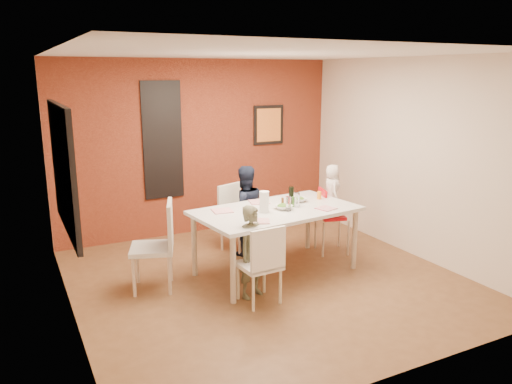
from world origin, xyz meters
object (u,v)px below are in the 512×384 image
toddler (332,190)px  wine_bottle (291,196)px  high_chair (329,214)px  child_far (244,210)px  paper_towel_roll (264,202)px  chair_far (235,214)px  child_near (252,252)px  dining_table (276,215)px  chair_near (263,261)px  chair_left (160,241)px

toddler → wine_bottle: size_ratio=2.91×
high_chair → child_far: (-1.09, 0.49, 0.07)m
paper_towel_roll → wine_bottle: bearing=15.1°
chair_far → paper_towel_roll: (-0.11, -1.09, 0.44)m
child_near → dining_table: bearing=20.0°
chair_near → toddler: bearing=-151.0°
chair_near → chair_left: (-0.87, 0.92, 0.08)m
chair_left → toddler: (2.49, 0.11, 0.32)m
wine_bottle → chair_left: bearing=175.9°
child_near → paper_towel_roll: bearing=28.2°
dining_table → high_chair: high_chair is taller
child_near → chair_far: bearing=51.4°
child_far → chair_far: bearing=-79.8°
dining_table → paper_towel_roll: bearing=-161.7°
child_far → toddler: 1.25m
chair_far → wine_bottle: wine_bottle is taller
child_far → wine_bottle: child_far is taller
dining_table → chair_near: 0.97m
chair_far → wine_bottle: 1.11m
child_far → child_near: bearing=71.5°
chair_left → chair_near: bearing=62.7°
paper_towel_roll → high_chair: bearing=16.5°
chair_left → child_far: size_ratio=0.84×
dining_table → toddler: (1.04, 0.28, 0.14)m
chair_left → wine_bottle: wine_bottle is taller
paper_towel_roll → child_far: bearing=80.9°
chair_left → child_near: 1.10m
child_near → wine_bottle: (0.83, 0.56, 0.43)m
chair_far → chair_left: bearing=-168.2°
chair_far → child_far: 0.26m
toddler → child_near: bearing=136.2°
dining_table → chair_far: (-0.10, 1.02, -0.23)m
chair_near → child_far: 1.61m
chair_left → paper_towel_roll: 1.32m
dining_table → child_near: bearing=-139.1°
chair_near → dining_table: bearing=-131.1°
chair_near → paper_towel_roll: bearing=-122.2°
dining_table → chair_near: (-0.58, -0.74, -0.26)m
chair_left → child_near: size_ratio=0.98×
chair_near → wine_bottle: 1.24m
chair_far → high_chair: (1.12, -0.73, 0.03)m
dining_table → chair_left: 1.47m
chair_far → dining_table: bearing=-104.8°
chair_near → toddler: 1.96m
paper_towel_roll → chair_far: bearing=84.4°
child_near → paper_towel_roll: size_ratio=4.11×
chair_left → high_chair: size_ratio=1.14×
high_chair → wine_bottle: bearing=123.7°
child_far → paper_towel_roll: size_ratio=4.83×
chair_left → toddler: 2.51m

